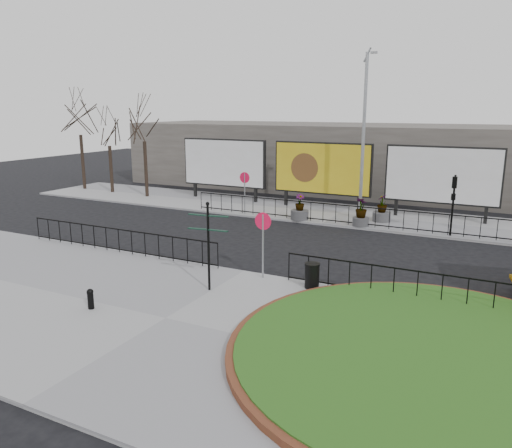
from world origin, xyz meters
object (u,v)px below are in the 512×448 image
Objects in this scene: lamp_post at (364,135)px; litter_bin at (312,276)px; fingerpost_sign at (208,238)px; planter_c at (382,212)px; billboard_mid at (322,169)px; bollard at (90,298)px; planter_a at (300,211)px; planter_b at (361,214)px.

lamp_post is 10.29× the size of litter_bin.
lamp_post is at bearing 78.80° from fingerpost_sign.
litter_bin is 11.60m from planter_c.
fingerpost_sign is at bearing -84.76° from billboard_mid.
fingerpost_sign is 4.73× the size of bollard.
bollard is 17.29m from planter_c.
planter_c reaches higher than litter_bin.
billboard_mid is 9.45× the size of bollard.
litter_bin is (3.10, 1.78, -1.42)m from fingerpost_sign.
litter_bin is (1.50, -11.60, -4.25)m from lamp_post.
bollard is at bearing -103.75° from lamp_post.
planter_c is at bearing 73.69° from fingerpost_sign.
planter_b is at bearing 0.00° from planter_a.
planter_b reaches higher than litter_bin.
bollard is at bearing -106.91° from planter_b.
fingerpost_sign is 3.84m from litter_bin.
planter_b is (4.52, 14.87, 0.27)m from bollard.
planter_c is (-0.27, 11.60, 0.08)m from litter_bin.
billboard_mid is 4.07× the size of planter_b.
litter_bin is at bearing -71.64° from billboard_mid.
billboard_mid is 2.00× the size of fingerpost_sign.
lamp_post is 6.06× the size of planter_b.
lamp_post is at bearing 107.12° from planter_b.
litter_bin is (5.53, 4.87, 0.09)m from bollard.
planter_a is (1.02, 14.87, 0.13)m from bollard.
planter_a is (-1.41, 11.78, -1.38)m from fingerpost_sign.
planter_b is at bearing -114.68° from planter_c.
planter_c is (1.23, -0.00, -4.17)m from lamp_post.
litter_bin is at bearing -84.26° from planter_b.
planter_c reaches higher than bollard.
litter_bin is at bearing -65.75° from planter_a.
lamp_post is at bearing -33.25° from billboard_mid.
fingerpost_sign is 4.22m from bollard.
lamp_post reaches higher than litter_bin.
lamp_post is 5.42m from planter_a.
planter_c is at bearing -0.00° from lamp_post.
lamp_post is 12.45m from litter_bin.
bollard is 0.73× the size of litter_bin.
fingerpost_sign is (1.41, -15.35, -0.61)m from billboard_mid.
planter_b is at bearing -45.58° from billboard_mid.
billboard_mid reaches higher than planter_b.
billboard_mid is 6.91× the size of litter_bin.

